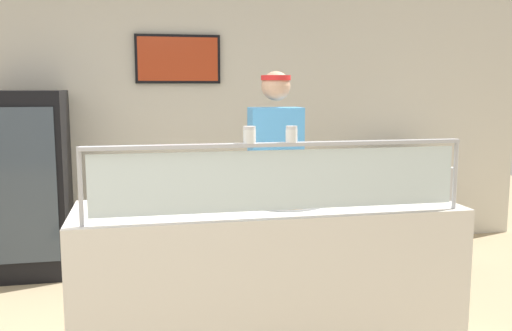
{
  "coord_description": "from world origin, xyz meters",
  "views": [
    {
      "loc": [
        0.41,
        -2.81,
        1.66
      ],
      "look_at": [
        1.07,
        0.41,
        1.19
      ],
      "focal_mm": 39.14,
      "sensor_mm": 36.0,
      "label": 1
    }
  ],
  "objects_px": {
    "drink_fridge": "(27,184)",
    "pizza_box_stack": "(410,158)",
    "pepper_flake_shaker": "(292,135)",
    "parmesan_shaker": "(249,136)",
    "worker_figure": "(276,175)",
    "pizza_server": "(280,197)",
    "pizza_tray": "(285,200)"
  },
  "relations": [
    {
      "from": "parmesan_shaker",
      "to": "worker_figure",
      "type": "relative_size",
      "value": 0.05
    },
    {
      "from": "pizza_tray",
      "to": "pepper_flake_shaker",
      "type": "distance_m",
      "value": 0.56
    },
    {
      "from": "pizza_tray",
      "to": "drink_fridge",
      "type": "distance_m",
      "value": 2.62
    },
    {
      "from": "pizza_server",
      "to": "drink_fridge",
      "type": "relative_size",
      "value": 0.17
    },
    {
      "from": "parmesan_shaker",
      "to": "pepper_flake_shaker",
      "type": "bearing_deg",
      "value": -0.0
    },
    {
      "from": "pepper_flake_shaker",
      "to": "worker_figure",
      "type": "relative_size",
      "value": 0.05
    },
    {
      "from": "pepper_flake_shaker",
      "to": "drink_fridge",
      "type": "xyz_separation_m",
      "value": [
        -1.78,
        2.22,
        -0.59
      ]
    },
    {
      "from": "parmesan_shaker",
      "to": "drink_fridge",
      "type": "bearing_deg",
      "value": 124.91
    },
    {
      "from": "pepper_flake_shaker",
      "to": "pizza_box_stack",
      "type": "height_order",
      "value": "pepper_flake_shaker"
    },
    {
      "from": "worker_figure",
      "to": "pizza_server",
      "type": "bearing_deg",
      "value": -101.85
    },
    {
      "from": "pizza_server",
      "to": "worker_figure",
      "type": "xyz_separation_m",
      "value": [
        0.15,
        0.73,
        0.02
      ]
    },
    {
      "from": "parmesan_shaker",
      "to": "drink_fridge",
      "type": "relative_size",
      "value": 0.06
    },
    {
      "from": "parmesan_shaker",
      "to": "drink_fridge",
      "type": "distance_m",
      "value": 2.77
    },
    {
      "from": "pizza_tray",
      "to": "pizza_server",
      "type": "relative_size",
      "value": 1.83
    },
    {
      "from": "drink_fridge",
      "to": "pizza_box_stack",
      "type": "bearing_deg",
      "value": -0.7
    },
    {
      "from": "pepper_flake_shaker",
      "to": "drink_fridge",
      "type": "relative_size",
      "value": 0.05
    },
    {
      "from": "drink_fridge",
      "to": "pizza_box_stack",
      "type": "distance_m",
      "value": 3.59
    },
    {
      "from": "pepper_flake_shaker",
      "to": "worker_figure",
      "type": "distance_m",
      "value": 1.15
    },
    {
      "from": "parmesan_shaker",
      "to": "pepper_flake_shaker",
      "type": "xyz_separation_m",
      "value": [
        0.23,
        -0.0,
        -0.0
      ]
    },
    {
      "from": "pepper_flake_shaker",
      "to": "worker_figure",
      "type": "xyz_separation_m",
      "value": [
        0.18,
        1.06,
        -0.39
      ]
    },
    {
      "from": "pizza_box_stack",
      "to": "parmesan_shaker",
      "type": "bearing_deg",
      "value": -133.15
    },
    {
      "from": "pepper_flake_shaker",
      "to": "parmesan_shaker",
      "type": "bearing_deg",
      "value": 180.0
    },
    {
      "from": "pizza_server",
      "to": "drink_fridge",
      "type": "xyz_separation_m",
      "value": [
        -1.8,
        1.88,
        -0.18
      ]
    },
    {
      "from": "worker_figure",
      "to": "drink_fridge",
      "type": "xyz_separation_m",
      "value": [
        -1.95,
        1.15,
        -0.2
      ]
    },
    {
      "from": "drink_fridge",
      "to": "pizza_server",
      "type": "bearing_deg",
      "value": -46.29
    },
    {
      "from": "parmesan_shaker",
      "to": "pizza_box_stack",
      "type": "relative_size",
      "value": 0.2
    },
    {
      "from": "pepper_flake_shaker",
      "to": "drink_fridge",
      "type": "height_order",
      "value": "drink_fridge"
    },
    {
      "from": "parmesan_shaker",
      "to": "worker_figure",
      "type": "xyz_separation_m",
      "value": [
        0.41,
        1.06,
        -0.39
      ]
    },
    {
      "from": "pizza_server",
      "to": "drink_fridge",
      "type": "height_order",
      "value": "drink_fridge"
    },
    {
      "from": "pizza_server",
      "to": "pizza_box_stack",
      "type": "bearing_deg",
      "value": 47.09
    },
    {
      "from": "pizza_tray",
      "to": "drink_fridge",
      "type": "height_order",
      "value": "drink_fridge"
    },
    {
      "from": "pepper_flake_shaker",
      "to": "worker_figure",
      "type": "height_order",
      "value": "worker_figure"
    }
  ]
}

